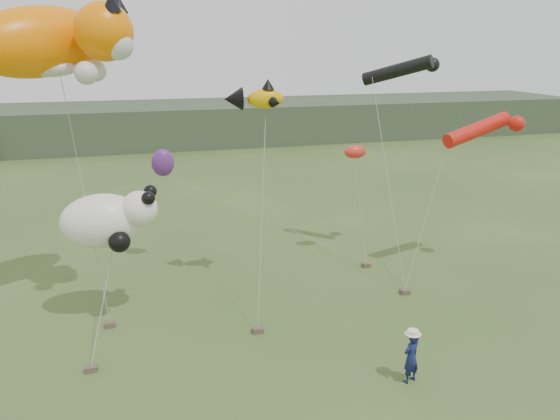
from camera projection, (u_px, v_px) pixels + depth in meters
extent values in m
plane|color=#385123|center=(333.00, 374.00, 17.38)|extent=(120.00, 120.00, 0.00)
cube|color=#2D3D28|center=(184.00, 123.00, 58.30)|extent=(90.00, 12.00, 4.00)
imported|color=#121B47|center=(411.00, 357.00, 16.76)|extent=(0.72, 0.61, 1.69)
cube|color=brown|center=(110.00, 324.00, 20.24)|extent=(0.38, 0.30, 0.19)
cube|color=brown|center=(258.00, 330.00, 19.86)|extent=(0.38, 0.30, 0.19)
cube|color=brown|center=(405.00, 292.00, 22.93)|extent=(0.38, 0.30, 0.19)
cube|color=brown|center=(91.00, 368.00, 17.50)|extent=(0.38, 0.30, 0.19)
cube|color=brown|center=(366.00, 265.00, 25.71)|extent=(0.38, 0.30, 0.19)
ellipsoid|color=#FF7800|center=(40.00, 42.00, 19.01)|extent=(5.84, 5.23, 2.89)
sphere|color=#FF7800|center=(104.00, 32.00, 18.45)|extent=(1.98, 1.98, 1.98)
cone|color=black|center=(111.00, 1.00, 17.76)|extent=(0.62, 0.75, 0.75)
cone|color=black|center=(118.00, 4.00, 18.83)|extent=(0.62, 0.71, 0.70)
sphere|color=beige|center=(118.00, 45.00, 18.39)|extent=(0.99, 0.99, 0.99)
ellipsoid|color=beige|center=(48.00, 68.00, 19.01)|extent=(1.94, 0.97, 0.61)
sphere|color=beige|center=(86.00, 73.00, 18.06)|extent=(0.77, 0.77, 0.77)
sphere|color=beige|center=(95.00, 71.00, 19.54)|extent=(0.77, 0.77, 0.77)
ellipsoid|color=#D8A402|center=(266.00, 99.00, 21.32)|extent=(1.47, 0.70, 0.77)
cone|color=black|center=(233.00, 99.00, 21.29)|extent=(0.77, 0.96, 0.92)
cone|color=black|center=(268.00, 84.00, 21.18)|extent=(0.51, 0.51, 0.41)
cone|color=black|center=(276.00, 103.00, 20.96)|extent=(0.54, 0.57, 0.41)
cone|color=black|center=(270.00, 100.00, 21.90)|extent=(0.54, 0.57, 0.41)
cylinder|color=black|center=(397.00, 71.00, 24.81)|extent=(2.73, 2.78, 1.46)
sphere|color=black|center=(432.00, 65.00, 24.62)|extent=(0.65, 0.65, 0.65)
cylinder|color=red|center=(477.00, 130.00, 23.92)|extent=(3.57, 1.38, 1.40)
sphere|color=red|center=(517.00, 124.00, 23.72)|extent=(0.69, 0.69, 0.69)
ellipsoid|color=white|center=(103.00, 221.00, 19.90)|extent=(2.99, 1.99, 1.99)
sphere|color=white|center=(139.00, 209.00, 19.80)|extent=(1.33, 1.33, 1.33)
sphere|color=black|center=(148.00, 198.00, 19.34)|extent=(0.49, 0.49, 0.49)
sphere|color=black|center=(150.00, 191.00, 20.23)|extent=(0.49, 0.49, 0.49)
sphere|color=black|center=(119.00, 242.00, 19.39)|extent=(0.78, 0.78, 0.78)
sphere|color=black|center=(79.00, 231.00, 20.11)|extent=(0.78, 0.78, 0.78)
ellipsoid|color=red|center=(355.00, 152.00, 25.60)|extent=(1.09, 0.63, 0.63)
ellipsoid|color=#542570|center=(163.00, 163.00, 24.69)|extent=(1.02, 0.68, 1.25)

